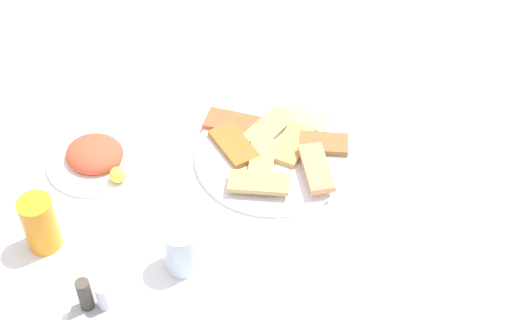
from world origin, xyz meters
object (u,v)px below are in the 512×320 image
Objects in this scene: dining_table at (244,204)px; soda_can at (42,224)px; drinking_glass at (184,248)px; salad_plate_greens at (97,157)px; condiment_caddy at (97,302)px; pide_platter at (275,152)px.

soda_can reaches higher than dining_table.
soda_can is 1.18× the size of drinking_glass.
soda_can is at bearing 22.78° from dining_table.
drinking_glass reaches higher than salad_plate_greens.
condiment_caddy is (-0.12, 0.15, -0.04)m from soda_can.
salad_plate_greens is at bearing -9.78° from dining_table.
condiment_caddy is (-0.04, 0.37, 0.01)m from salad_plate_greens.
dining_table is 0.43m from condiment_caddy.
drinking_glass is at bearing 62.54° from dining_table.
pide_platter is 0.51m from condiment_caddy.
condiment_caddy reaches higher than pide_platter.
salad_plate_greens is at bearing -54.26° from drinking_glass.
dining_table is at bearing -157.22° from soda_can.
condiment_caddy is at bearing 49.53° from dining_table.
salad_plate_greens is 1.74× the size of soda_can.
soda_can is (0.39, 0.16, 0.15)m from dining_table.
dining_table is at bearing 42.06° from pide_platter.
salad_plate_greens is at bearing 1.30° from pide_platter.
drinking_glass is 1.00× the size of condiment_caddy.
pide_platter is 3.28× the size of condiment_caddy.
soda_can is 0.28m from drinking_glass.
pide_platter is (-0.07, -0.06, 0.10)m from dining_table.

